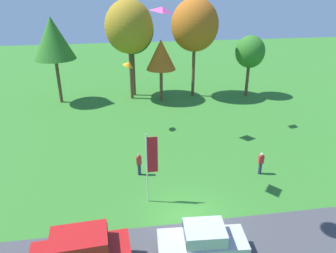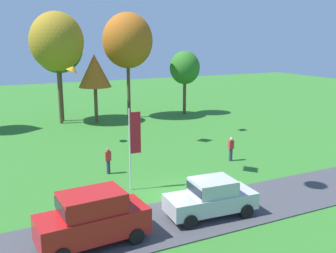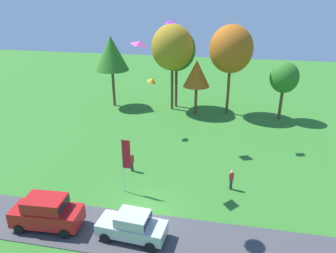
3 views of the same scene
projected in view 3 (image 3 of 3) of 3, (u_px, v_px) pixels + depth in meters
name	position (u px, v px, depth m)	size (l,w,h in m)	color
ground_plane	(143.00, 211.00, 23.83)	(120.00, 120.00, 0.00)	#337528
pavement_strip	(133.00, 234.00, 21.55)	(36.00, 4.40, 0.06)	#424247
car_suv_by_flagpole	(46.00, 211.00, 21.69)	(4.70, 2.27, 2.28)	red
car_sedan_far_end	(132.00, 225.00, 20.80)	(4.51, 2.20, 1.84)	#B7B7BC
person_on_lawn	(231.00, 180.00, 26.09)	(0.36, 0.24, 1.71)	#2D334C
person_beside_suv	(132.00, 162.00, 28.75)	(0.36, 0.24, 1.71)	#2D334C
tree_far_left	(111.00, 53.00, 42.87)	(4.48, 4.48, 9.45)	brown
tree_center_back	(172.00, 48.00, 41.12)	(5.25, 5.25, 11.09)	brown
tree_far_right	(176.00, 50.00, 42.27)	(4.94, 4.94, 10.43)	brown
tree_right_of_center	(197.00, 74.00, 40.52)	(3.30, 3.30, 6.97)	brown
tree_left_of_center	(231.00, 49.00, 39.56)	(5.30, 5.30, 11.18)	brown
tree_lone_near	(284.00, 78.00, 38.83)	(3.38, 3.38, 7.14)	brown
flag_banner	(125.00, 158.00, 24.95)	(0.71, 0.08, 4.76)	silver
kite_diamond_low_drifter	(140.00, 43.00, 23.00)	(1.09, 1.01, 0.30)	#EA4C9E
kite_delta_topmost	(152.00, 80.00, 34.23)	(0.95, 0.95, 0.41)	orange
kite_diamond_near_flag	(170.00, 22.00, 29.80)	(0.92, 1.04, 0.26)	purple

